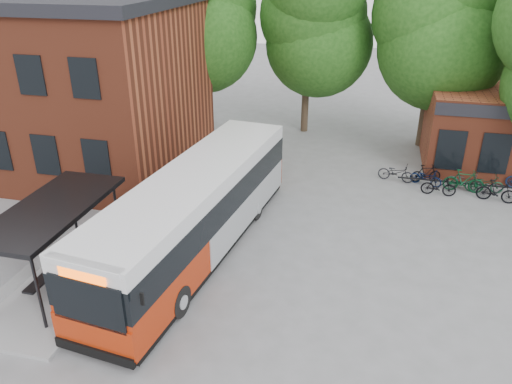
% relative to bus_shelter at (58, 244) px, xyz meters
% --- Properties ---
extents(ground, '(100.00, 100.00, 0.00)m').
position_rel_bus_shelter_xyz_m(ground, '(4.50, 1.00, -1.45)').
color(ground, slate).
extents(station_building, '(18.40, 10.40, 8.50)m').
position_rel_bus_shelter_xyz_m(station_building, '(-8.50, 10.00, 2.80)').
color(station_building, brown).
rests_on(station_building, ground).
extents(bus_shelter, '(3.60, 7.00, 2.90)m').
position_rel_bus_shelter_xyz_m(bus_shelter, '(0.00, 0.00, 0.00)').
color(bus_shelter, black).
rests_on(bus_shelter, ground).
extents(bike_rail, '(5.20, 0.10, 0.38)m').
position_rel_bus_shelter_xyz_m(bike_rail, '(13.78, 11.00, -1.26)').
color(bike_rail, black).
rests_on(bike_rail, ground).
extents(tree_0, '(7.92, 7.92, 11.00)m').
position_rel_bus_shelter_xyz_m(tree_0, '(-1.50, 17.00, 4.05)').
color(tree_0, '#1B4612').
rests_on(tree_0, ground).
extents(tree_1, '(7.92, 7.92, 10.40)m').
position_rel_bus_shelter_xyz_m(tree_1, '(5.50, 18.00, 3.75)').
color(tree_1, '#1B4612').
rests_on(tree_1, ground).
extents(tree_2, '(7.92, 7.92, 11.00)m').
position_rel_bus_shelter_xyz_m(tree_2, '(12.50, 17.00, 4.05)').
color(tree_2, '#1B4612').
rests_on(tree_2, ground).
extents(city_bus, '(4.15, 12.79, 3.19)m').
position_rel_bus_shelter_xyz_m(city_bus, '(3.78, 2.97, 0.15)').
color(city_bus, '#A7270A').
rests_on(city_bus, ground).
extents(bicycle_0, '(1.82, 0.93, 0.91)m').
position_rel_bus_shelter_xyz_m(bicycle_0, '(11.08, 11.32, -0.99)').
color(bicycle_0, black).
rests_on(bicycle_0, ground).
extents(bicycle_1, '(1.54, 0.79, 0.89)m').
position_rel_bus_shelter_xyz_m(bicycle_1, '(12.51, 11.58, -1.01)').
color(bicycle_1, black).
rests_on(bicycle_1, ground).
extents(bicycle_2, '(1.61, 0.99, 0.80)m').
position_rel_bus_shelter_xyz_m(bicycle_2, '(12.48, 11.18, -1.05)').
color(bicycle_2, '#041338').
rests_on(bicycle_2, ground).
extents(bicycle_3, '(1.58, 0.49, 0.94)m').
position_rel_bus_shelter_xyz_m(bicycle_3, '(12.98, 10.11, -0.98)').
color(bicycle_3, black).
rests_on(bicycle_3, ground).
extents(bicycle_4, '(1.77, 1.13, 0.88)m').
position_rel_bus_shelter_xyz_m(bicycle_4, '(14.24, 11.08, -1.01)').
color(bicycle_4, '#303033').
rests_on(bicycle_4, ground).
extents(bicycle_5, '(1.86, 0.61, 1.10)m').
position_rel_bus_shelter_xyz_m(bicycle_5, '(14.14, 10.80, -0.90)').
color(bicycle_5, '#09351B').
rests_on(bicycle_5, ground).
extents(bicycle_6, '(1.75, 0.71, 0.90)m').
position_rel_bus_shelter_xyz_m(bicycle_6, '(15.10, 10.96, -1.00)').
color(bicycle_6, '#113623').
rests_on(bicycle_6, ground).
extents(bicycle_7, '(1.78, 0.78, 1.03)m').
position_rel_bus_shelter_xyz_m(bicycle_7, '(15.46, 10.05, -0.93)').
color(bicycle_7, black).
rests_on(bicycle_7, ground).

